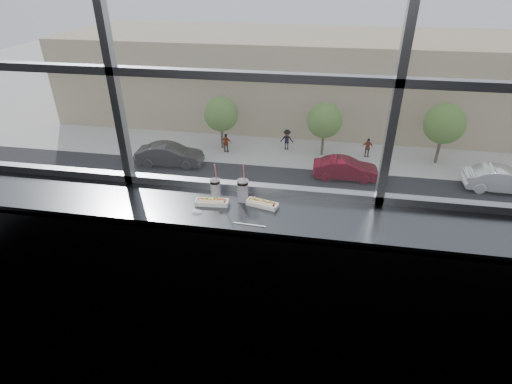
% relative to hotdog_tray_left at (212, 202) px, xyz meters
% --- Properties ---
extents(wall_back_lower, '(6.00, 0.00, 6.00)m').
position_rel_hotdog_tray_left_xyz_m(wall_back_lower, '(0.23, 0.26, -0.57)').
color(wall_back_lower, black).
rests_on(wall_back_lower, ground).
extents(window_glass, '(6.00, 0.00, 6.00)m').
position_rel_hotdog_tray_left_xyz_m(window_glass, '(0.23, 0.28, 1.18)').
color(window_glass, silver).
rests_on(window_glass, ground).
extents(window_mullions, '(6.00, 0.08, 2.40)m').
position_rel_hotdog_tray_left_xyz_m(window_mullions, '(0.23, 0.26, 1.18)').
color(window_mullions, gray).
rests_on(window_mullions, ground).
extents(counter, '(6.00, 0.55, 0.06)m').
position_rel_hotdog_tray_left_xyz_m(counter, '(0.23, -0.02, -0.05)').
color(counter, '#4A4C4F').
rests_on(counter, ground).
extents(counter_fascia, '(6.00, 0.04, 1.04)m').
position_rel_hotdog_tray_left_xyz_m(counter_fascia, '(0.23, -0.27, -0.57)').
color(counter_fascia, '#4A4C4F').
rests_on(counter_fascia, ground).
extents(hotdog_tray_left, '(0.25, 0.10, 0.06)m').
position_rel_hotdog_tray_left_xyz_m(hotdog_tray_left, '(0.00, 0.00, 0.00)').
color(hotdog_tray_left, white).
rests_on(hotdog_tray_left, counter).
extents(hotdog_tray_right, '(0.25, 0.13, 0.06)m').
position_rel_hotdog_tray_left_xyz_m(hotdog_tray_right, '(0.37, 0.04, -0.00)').
color(hotdog_tray_right, white).
rests_on(hotdog_tray_right, counter).
extents(soda_cup_left, '(0.08, 0.08, 0.29)m').
position_rel_hotdog_tray_left_xyz_m(soda_cup_left, '(0.00, 0.10, 0.06)').
color(soda_cup_left, white).
rests_on(soda_cup_left, counter).
extents(soda_cup_right, '(0.09, 0.09, 0.33)m').
position_rel_hotdog_tray_left_xyz_m(soda_cup_right, '(0.22, 0.10, 0.07)').
color(soda_cup_right, white).
rests_on(soda_cup_right, counter).
extents(loose_straw, '(0.23, 0.02, 0.01)m').
position_rel_hotdog_tray_left_xyz_m(loose_straw, '(0.33, -0.22, -0.02)').
color(loose_straw, white).
rests_on(loose_straw, counter).
extents(wrapper, '(0.09, 0.06, 0.02)m').
position_rel_hotdog_tray_left_xyz_m(wrapper, '(-0.08, -0.13, -0.01)').
color(wrapper, silver).
rests_on(wrapper, counter).
extents(plaza_ground, '(120.00, 120.00, 0.00)m').
position_rel_hotdog_tray_left_xyz_m(plaza_ground, '(0.23, 43.76, -12.12)').
color(plaza_ground, '#B9B8B0').
rests_on(plaza_ground, ground).
extents(plaza_near, '(50.00, 14.00, 0.04)m').
position_rel_hotdog_tray_left_xyz_m(plaza_near, '(0.23, 7.26, -12.10)').
color(plaza_near, '#B9B8B0').
rests_on(plaza_near, plaza_ground).
extents(street_asphalt, '(80.00, 10.00, 0.06)m').
position_rel_hotdog_tray_left_xyz_m(street_asphalt, '(0.23, 20.26, -12.09)').
color(street_asphalt, black).
rests_on(street_asphalt, plaza_ground).
extents(far_sidewalk, '(80.00, 6.00, 0.04)m').
position_rel_hotdog_tray_left_xyz_m(far_sidewalk, '(0.23, 28.26, -12.10)').
color(far_sidewalk, '#B9B8B0').
rests_on(far_sidewalk, plaza_ground).
extents(far_building, '(50.00, 14.00, 8.00)m').
position_rel_hotdog_tray_left_xyz_m(far_building, '(0.23, 38.26, -8.12)').
color(far_building, tan).
rests_on(far_building, plaza_ground).
extents(car_far_a, '(3.21, 6.89, 2.24)m').
position_rel_hotdog_tray_left_xyz_m(car_far_a, '(-10.66, 24.26, -10.94)').
color(car_far_a, '#323030').
rests_on(car_far_a, street_asphalt).
extents(car_near_b, '(2.80, 6.56, 2.17)m').
position_rel_hotdog_tray_left_xyz_m(car_near_b, '(-8.45, 16.26, -10.98)').
color(car_near_b, black).
rests_on(car_near_b, street_asphalt).
extents(car_far_b, '(2.72, 6.23, 2.06)m').
position_rel_hotdog_tray_left_xyz_m(car_far_b, '(2.72, 24.26, -11.04)').
color(car_far_b, maroon).
rests_on(car_far_b, street_asphalt).
extents(car_far_c, '(3.02, 6.80, 2.24)m').
position_rel_hotdog_tray_left_xyz_m(car_far_c, '(13.30, 24.26, -10.95)').
color(car_far_c, white).
rests_on(car_far_c, street_asphalt).
extents(car_near_c, '(3.65, 6.94, 2.21)m').
position_rel_hotdog_tray_left_xyz_m(car_near_c, '(0.82, 16.26, -10.96)').
color(car_near_c, maroon).
rests_on(car_near_c, street_asphalt).
extents(car_near_a, '(2.90, 6.48, 2.13)m').
position_rel_hotdog_tray_left_xyz_m(car_near_a, '(-14.26, 16.26, -11.00)').
color(car_near_a, gray).
rests_on(car_near_a, street_asphalt).
extents(car_near_d, '(2.51, 5.65, 1.86)m').
position_rel_hotdog_tray_left_xyz_m(car_near_d, '(6.90, 16.26, -11.14)').
color(car_near_d, '#B6B6B6').
rests_on(car_near_d, street_asphalt).
extents(pedestrian_c, '(0.84, 0.63, 1.88)m').
position_rel_hotdog_tray_left_xyz_m(pedestrian_c, '(4.55, 28.52, -11.14)').
color(pedestrian_c, '#66605B').
rests_on(pedestrian_c, far_sidewalk).
extents(pedestrian_a, '(0.86, 0.65, 1.94)m').
position_rel_hotdog_tray_left_xyz_m(pedestrian_a, '(-6.94, 27.41, -11.12)').
color(pedestrian_a, '#66605B').
rests_on(pedestrian_a, far_sidewalk).
extents(pedestrian_b, '(0.94, 0.70, 2.10)m').
position_rel_hotdog_tray_left_xyz_m(pedestrian_b, '(-2.04, 28.89, -11.03)').
color(pedestrian_b, '#66605B').
rests_on(pedestrian_b, far_sidewalk).
extents(tree_left, '(2.84, 2.84, 4.44)m').
position_rel_hotdog_tray_left_xyz_m(tree_left, '(-7.49, 28.26, -9.11)').
color(tree_left, '#47382B').
rests_on(tree_left, far_sidewalk).
extents(tree_center, '(2.81, 2.81, 4.39)m').
position_rel_hotdog_tray_left_xyz_m(tree_center, '(0.94, 28.26, -9.15)').
color(tree_center, '#47382B').
rests_on(tree_center, far_sidewalk).
extents(tree_right, '(3.08, 3.08, 4.82)m').
position_rel_hotdog_tray_left_xyz_m(tree_right, '(9.87, 28.26, -8.86)').
color(tree_right, '#47382B').
rests_on(tree_right, far_sidewalk).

